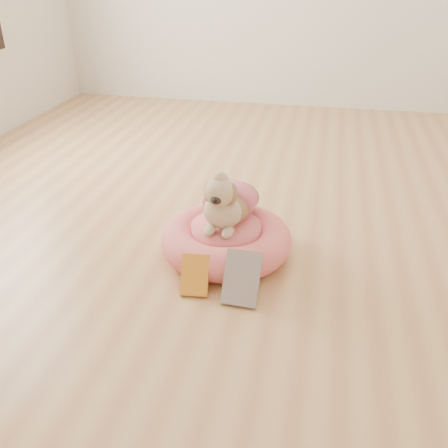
% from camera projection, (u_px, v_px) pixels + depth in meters
% --- Properties ---
extents(floor, '(4.50, 4.50, 0.00)m').
position_uv_depth(floor, '(220.00, 202.00, 2.94)').
color(floor, '#BB804E').
rests_on(floor, ground).
extents(pet_bed, '(0.63, 0.63, 0.16)m').
position_uv_depth(pet_bed, '(226.00, 240.00, 2.39)').
color(pet_bed, '#FB626C').
rests_on(pet_bed, floor).
extents(dog, '(0.32, 0.44, 0.31)m').
position_uv_depth(dog, '(228.00, 192.00, 2.31)').
color(dog, brown).
rests_on(dog, pet_bed).
extents(book_yellow, '(0.13, 0.13, 0.16)m').
position_uv_depth(book_yellow, '(195.00, 275.00, 2.13)').
color(book_yellow, gold).
rests_on(book_yellow, floor).
extents(book_white, '(0.16, 0.16, 0.20)m').
position_uv_depth(book_white, '(242.00, 278.00, 2.07)').
color(book_white, white).
rests_on(book_white, floor).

